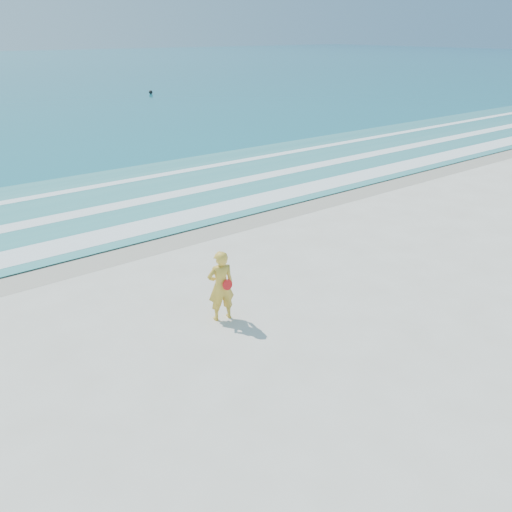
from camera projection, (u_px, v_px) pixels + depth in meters
ground at (357, 357)px, 11.24m from camera, size 400.00×400.00×0.00m
wet_sand at (168, 236)px, 17.78m from camera, size 400.00×2.40×0.00m
shallow at (113, 200)px, 21.40m from camera, size 400.00×10.00×0.01m
foam_near at (152, 225)px, 18.71m from camera, size 400.00×1.40×0.01m
foam_mid at (121, 205)px, 20.82m from camera, size 400.00×0.90×0.01m
foam_far at (92, 187)px, 23.22m from camera, size 400.00×0.60×0.01m
buoy at (151, 92)px, 57.12m from camera, size 0.43×0.43×0.43m
woman at (221, 286)px, 12.34m from camera, size 0.76×0.59×1.87m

